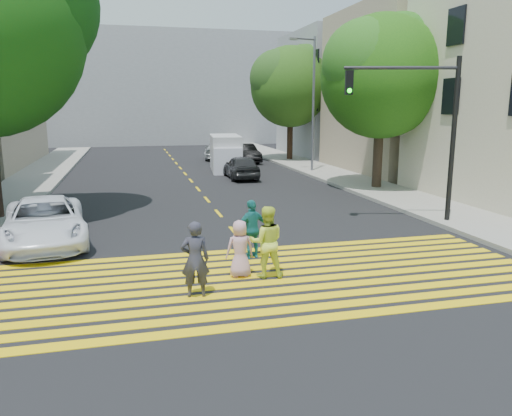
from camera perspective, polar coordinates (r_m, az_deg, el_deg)
name	(u,v)px	position (r m, az deg, el deg)	size (l,w,h in m)	color
ground	(290,297)	(11.07, 3.85, -10.16)	(120.00, 120.00, 0.00)	black
sidewalk_left	(40,175)	(32.46, -23.42, 3.49)	(3.00, 40.00, 0.15)	gray
sidewalk_right	(353,181)	(27.70, 11.08, 2.99)	(3.00, 60.00, 0.15)	gray
curb_red	(8,243)	(16.69, -26.47, -3.60)	(0.20, 8.00, 0.16)	maroon
crosswalk	(273,278)	(12.21, 1.99, -8.01)	(13.40, 5.30, 0.01)	yellow
lane_line	(183,171)	(32.69, -8.39, 4.24)	(0.12, 34.40, 0.01)	yellow
building_right_tan	(424,92)	(34.07, 18.66, 12.48)	(10.00, 10.00, 10.00)	tan
building_right_grey	(350,95)	(43.76, 10.74, 12.54)	(10.00, 10.00, 10.00)	gray
backdrop_block	(157,89)	(57.89, -11.23, 13.22)	(30.00, 8.00, 12.00)	gray
tree_right_near	(383,70)	(25.49, 14.30, 15.02)	(6.82, 6.46, 8.56)	black
tree_right_far	(291,82)	(38.29, 4.08, 14.13)	(6.63, 6.07, 8.64)	black
pedestrian_man	(195,259)	(10.89, -6.97, -5.85)	(0.62, 0.41, 1.70)	#31303E
pedestrian_woman	(266,242)	(12.08, 1.20, -3.88)	(0.85, 0.66, 1.75)	#D7EC44
pedestrian_child	(240,249)	(12.12, -1.85, -4.67)	(0.69, 0.45, 1.41)	#CA97AB
pedestrian_extra	(252,229)	(13.60, -0.45, -2.42)	(0.95, 0.39, 1.62)	#1B7173
white_sedan	(45,222)	(16.27, -23.01, -1.45)	(2.29, 4.97, 1.38)	white
dark_car_near	(241,167)	(28.77, -1.71, 4.72)	(1.59, 3.95, 1.35)	black
silver_car	(216,151)	(39.61, -4.61, 6.50)	(1.77, 4.35, 1.26)	#B5B8BB
dark_car_parked	(245,153)	(37.11, -1.32, 6.28)	(1.45, 4.16, 1.37)	black
white_van	(226,154)	(32.35, -3.49, 6.17)	(2.30, 4.95, 2.26)	#B9B9BD
traffic_signal	(424,118)	(18.15, 18.61, 9.76)	(3.82, 1.19, 5.73)	black
street_lamp	(311,96)	(31.28, 6.33, 12.58)	(1.84, 0.60, 8.18)	slate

